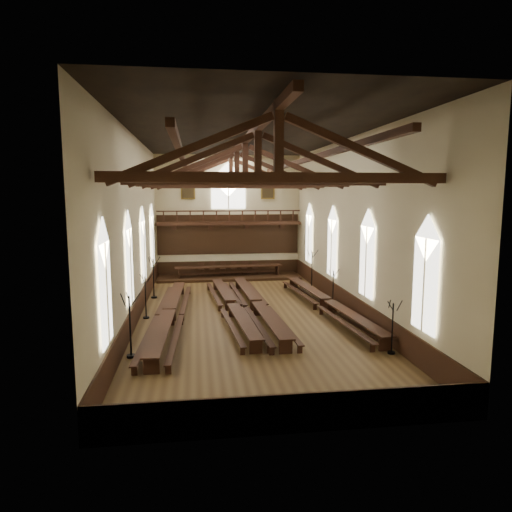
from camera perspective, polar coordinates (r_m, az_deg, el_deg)
The scene contains 21 objects.
ground at distance 26.16m, azimuth -1.28°, elevation -7.39°, with size 26.00×26.00×0.00m, color brown.
room_walls at distance 25.24m, azimuth -1.33°, elevation 6.90°, with size 26.00×26.00×26.00m.
wainscot_band at distance 26.01m, azimuth -1.29°, elevation -6.11°, with size 12.00×26.00×1.20m.
side_windows at distance 25.43m, azimuth -1.31°, elevation 0.77°, with size 11.85×19.80×4.50m.
end_window at distance 38.08m, azimuth -3.48°, elevation 8.38°, with size 2.80×0.12×3.80m.
minstrels_gallery at distance 37.96m, azimuth -3.41°, elevation 3.37°, with size 11.80×1.24×3.70m.
portraits at distance 38.08m, azimuth -3.48°, elevation 8.19°, with size 7.75×0.09×1.45m.
roof_trusses at distance 25.27m, azimuth -1.34°, elevation 10.89°, with size 11.70×25.70×2.80m.
refectory_row_a at distance 24.89m, azimuth -10.77°, elevation -6.98°, with size 1.88×14.69×0.77m.
refectory_row_b at distance 26.34m, azimuth -3.10°, elevation -6.13°, with size 1.94×14.14×0.71m.
refectory_row_c at distance 26.43m, azimuth 0.07°, elevation -6.00°, with size 1.85×14.45×0.75m.
refectory_row_d at distance 27.07m, azimuth 8.95°, elevation -5.78°, with size 2.08×14.43×0.74m.
dais at distance 37.21m, azimuth -3.39°, elevation -2.64°, with size 11.40×3.04×0.20m, color #32190F.
high_table at distance 37.07m, azimuth -3.40°, elevation -1.43°, with size 8.76×1.64×0.82m.
high_chairs at distance 37.92m, azimuth -3.49°, elevation -1.38°, with size 5.02×0.52×1.08m.
candelabrum_left_near at distance 20.17m, azimuth -15.41°, elevation -9.84°, with size 0.82×0.84×2.80m.
candelabrum_left_mid at distance 26.01m, azimuth -13.61°, elevation -5.98°, with size 0.73×0.75×2.50m.
candelabrum_left_far at distance 30.84m, azimuth -12.66°, elevation -3.62°, with size 0.77×0.85×2.77m.
candelabrum_right_near at distance 20.77m, azimuth 16.63°, elevation -9.75°, with size 0.71×0.69×2.37m.
candelabrum_right_mid at distance 28.48m, azimuth 9.59°, elevation -4.79°, with size 0.68×0.68×2.29m.
candelabrum_right_far at distance 33.30m, azimuth 6.99°, elevation -2.59°, with size 0.84×0.85×2.85m.
Camera 1 is at (-2.76, -25.08, 6.90)m, focal length 32.00 mm.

